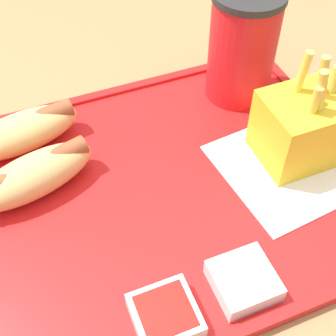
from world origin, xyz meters
name	(u,v)px	position (x,y,z in m)	size (l,w,h in m)	color
dining_table	(193,335)	(0.00, 0.00, 0.39)	(1.35, 1.11, 0.77)	olive
food_tray	(168,189)	(-0.04, 0.02, 0.78)	(0.43, 0.35, 0.01)	red
paper_napkin	(294,160)	(0.11, 0.00, 0.78)	(0.18, 0.16, 0.00)	white
soda_cup	(243,46)	(0.11, 0.14, 0.85)	(0.08, 0.08, 0.17)	red
hot_dog_far	(21,132)	(-0.17, 0.14, 0.80)	(0.14, 0.07, 0.04)	tan
hot_dog_near	(33,175)	(-0.17, 0.07, 0.80)	(0.14, 0.08, 0.04)	tan
fries_carton	(304,127)	(0.12, 0.01, 0.82)	(0.09, 0.07, 0.13)	gold
sauce_cup_mayo	(244,280)	(-0.02, -0.11, 0.79)	(0.05, 0.05, 0.02)	silver
sauce_cup_ketchup	(165,316)	(-0.09, -0.11, 0.79)	(0.05, 0.05, 0.02)	silver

